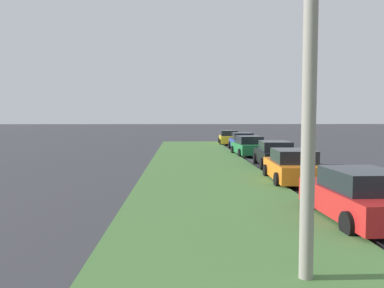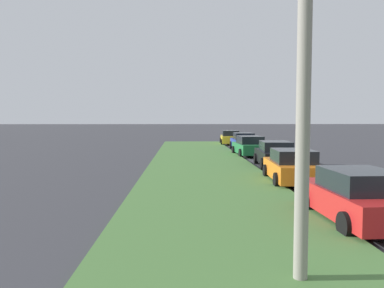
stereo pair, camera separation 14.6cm
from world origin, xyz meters
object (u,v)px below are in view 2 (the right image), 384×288
Objects in this scene: parked_car_black at (275,154)px; streetlight at (327,23)px; parked_car_orange at (292,167)px; parked_car_red at (357,197)px; parked_car_blue at (243,141)px; parked_car_green at (249,146)px; parked_car_yellow at (230,138)px.

parked_car_black is 0.58× the size of streetlight.
parked_car_red is at bearing -177.78° from parked_car_orange.
parked_car_black is 1.01× the size of parked_car_blue.
parked_car_green is 11.94m from parked_car_yellow.
parked_car_orange and parked_car_blue have the same top height.
parked_car_blue is (12.00, 0.01, 0.00)m from parked_car_black.
streetlight reaches higher than parked_car_green.
parked_car_orange is 1.00× the size of parked_car_black.
parked_car_yellow is 0.58× the size of streetlight.
streetlight reaches higher than parked_car_black.
streetlight is at bearing 147.33° from parked_car_red.
parked_car_green is at bearing -6.41° from streetlight.
parked_car_green is 1.02× the size of parked_car_blue.
parked_car_green is 23.03m from streetlight.
parked_car_orange is at bearing -12.70° from streetlight.
parked_car_black is 17.00m from streetlight.
parked_car_black is at bearing -175.74° from parked_car_yellow.
streetlight is at bearing 178.73° from parked_car_yellow.
parked_car_orange is at bearing -2.78° from parked_car_red.
parked_car_green is (6.27, 0.43, 0.00)m from parked_car_black.
parked_car_black is 6.29m from parked_car_green.
parked_car_orange is 23.95m from parked_car_yellow.
parked_car_blue is 28.72m from streetlight.
parked_car_green is at bearing -3.01° from parked_car_red.
parked_car_green and parked_car_blue have the same top height.
parked_car_orange is 12.01m from parked_car_green.
parked_car_red is 1.00× the size of parked_car_green.
streetlight is at bearing 174.82° from parked_car_blue.
parked_car_green is 1.00× the size of parked_car_yellow.
parked_car_black is at bearing -5.31° from parked_car_red.
streetlight reaches higher than parked_car_yellow.
parked_car_red and parked_car_green have the same top height.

